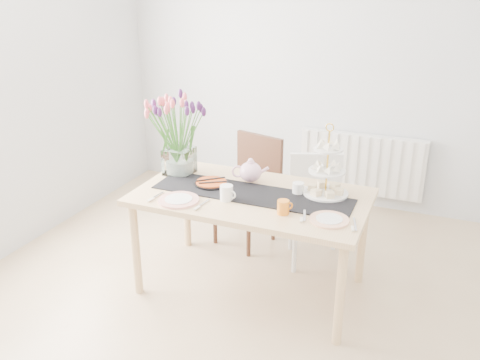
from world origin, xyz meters
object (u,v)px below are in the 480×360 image
at_px(radiator, 361,164).
at_px(teapot, 251,172).
at_px(cream_jug, 298,188).
at_px(plate_right, 329,220).
at_px(chair_brown, 251,181).
at_px(tart_tin, 211,183).
at_px(plate_left, 179,200).
at_px(cake_stand, 326,177).
at_px(dining_table, 252,204).
at_px(chair_white, 316,201).
at_px(mug_white, 226,193).
at_px(mug_orange, 283,207).
at_px(tulip_vase, 178,122).

relative_size(radiator, teapot, 4.58).
xyz_separation_m(radiator, cream_jug, (-0.18, -1.61, 0.34)).
bearing_deg(radiator, plate_right, -86.39).
xyz_separation_m(chair_brown, tart_tin, (-0.04, -0.67, 0.23)).
relative_size(cream_jug, plate_left, 0.29).
xyz_separation_m(plate_left, plate_right, (1.00, 0.10, -0.00)).
relative_size(cake_stand, cream_jug, 5.68).
bearing_deg(plate_right, dining_table, 161.56).
bearing_deg(chair_brown, radiator, 69.28).
height_order(teapot, tart_tin, teapot).
distance_m(teapot, plate_left, 0.60).
bearing_deg(chair_white, mug_white, -140.35).
bearing_deg(cake_stand, cream_jug, -163.86).
bearing_deg(radiator, teapot, -109.86).
height_order(chair_white, mug_orange, chair_white).
height_order(radiator, tart_tin, tart_tin).
bearing_deg(chair_brown, cream_jug, -29.78).
relative_size(tulip_vase, cake_stand, 1.59).
bearing_deg(chair_white, teapot, -154.65).
xyz_separation_m(tart_tin, mug_orange, (0.63, -0.25, 0.03)).
xyz_separation_m(tulip_vase, mug_white, (0.53, -0.32, -0.35)).
bearing_deg(mug_orange, tulip_vase, 112.05).
bearing_deg(cream_jug, teapot, 179.97).
xyz_separation_m(chair_brown, cake_stand, (0.76, -0.53, 0.34)).
height_order(tulip_vase, tart_tin, tulip_vase).
relative_size(dining_table, chair_brown, 1.74).
bearing_deg(teapot, mug_orange, -65.58).
bearing_deg(chair_white, cake_stand, -90.90).
height_order(teapot, plate_right, teapot).
distance_m(mug_orange, plate_left, 0.72).
distance_m(cake_stand, mug_white, 0.69).
height_order(dining_table, mug_white, mug_white).
bearing_deg(plate_left, plate_right, 5.54).
bearing_deg(mug_orange, cake_stand, 19.85).
height_order(tulip_vase, plate_left, tulip_vase).
height_order(dining_table, tulip_vase, tulip_vase).
height_order(dining_table, mug_orange, mug_orange).
bearing_deg(tulip_vase, plate_right, -16.15).
distance_m(dining_table, tart_tin, 0.34).
relative_size(cake_stand, teapot, 1.75).
bearing_deg(plate_right, cream_jug, 132.10).
distance_m(teapot, cream_jug, 0.39).
relative_size(dining_table, chair_white, 1.87).
xyz_separation_m(chair_white, tart_tin, (-0.64, -0.58, 0.27)).
bearing_deg(cake_stand, plate_right, -72.82).
relative_size(teapot, plate_right, 1.06).
xyz_separation_m(chair_brown, plate_left, (-0.13, -1.01, 0.22)).
bearing_deg(cream_jug, plate_right, -37.88).
height_order(chair_brown, cake_stand, cake_stand).
height_order(cake_stand, mug_white, cake_stand).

